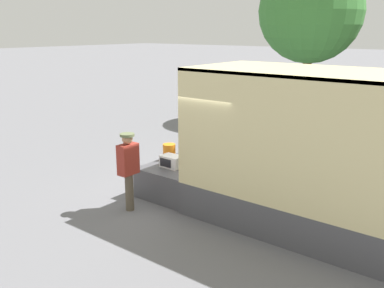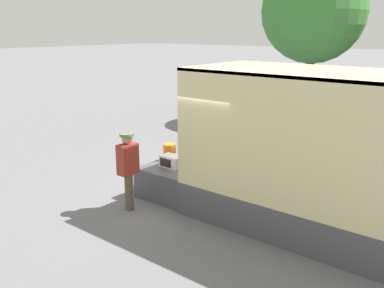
{
  "view_description": "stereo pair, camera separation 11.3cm",
  "coord_description": "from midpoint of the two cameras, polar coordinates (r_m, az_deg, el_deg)",
  "views": [
    {
      "loc": [
        5.4,
        -7.56,
        3.78
      ],
      "look_at": [
        -0.41,
        -0.2,
        1.25
      ],
      "focal_mm": 40.0,
      "sensor_mm": 36.0,
      "label": 1
    },
    {
      "loc": [
        5.49,
        -7.49,
        3.78
      ],
      "look_at": [
        -0.41,
        -0.2,
        1.25
      ],
      "focal_mm": 40.0,
      "sensor_mm": 36.0,
      "label": 2
    }
  ],
  "objects": [
    {
      "name": "worker_person",
      "position": [
        9.08,
        -8.19,
        -2.62
      ],
      "size": [
        0.3,
        0.44,
        1.7
      ],
      "color": "brown",
      "rests_on": "ground"
    },
    {
      "name": "microwave",
      "position": [
        9.82,
        -2.36,
        -2.34
      ],
      "size": [
        0.51,
        0.35,
        0.28
      ],
      "color": "white",
      "rests_on": "tailgate_deck"
    },
    {
      "name": "tailgate_deck",
      "position": [
        10.3,
        -0.28,
        -4.35
      ],
      "size": [
        1.42,
        2.21,
        0.7
      ],
      "primitive_type": "cube",
      "color": "#4C4C51",
      "rests_on": "ground"
    },
    {
      "name": "street_tree",
      "position": [
        18.45,
        16.1,
        16.64
      ],
      "size": [
        4.14,
        4.14,
        6.55
      ],
      "color": "brown",
      "rests_on": "ground"
    },
    {
      "name": "orange_bucket",
      "position": [
        10.41,
        -2.7,
        -1.02
      ],
      "size": [
        0.31,
        0.31,
        0.38
      ],
      "color": "orange",
      "rests_on": "tailgate_deck"
    },
    {
      "name": "ground_plane",
      "position": [
        10.03,
        2.88,
        -7.08
      ],
      "size": [
        160.0,
        160.0,
        0.0
      ],
      "primitive_type": "plane",
      "color": "slate"
    },
    {
      "name": "portable_generator",
      "position": [
        10.39,
        1.1,
        -0.9
      ],
      "size": [
        0.56,
        0.54,
        0.57
      ],
      "color": "black",
      "rests_on": "tailgate_deck"
    }
  ]
}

